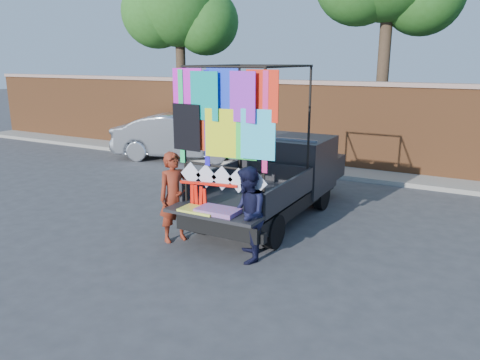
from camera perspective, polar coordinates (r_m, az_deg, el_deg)
The scene contains 9 objects.
ground at distance 8.48m, azimuth -3.49°, elevation -7.85°, with size 90.00×90.00×0.00m, color #38383A.
brick_wall at distance 14.37m, azimuth 11.62°, elevation 6.63°, with size 30.00×0.45×2.61m.
curb at distance 13.94m, azimuth 10.48°, elevation 1.15°, with size 30.00×1.20×0.12m, color gray.
tree_left at distance 18.30m, azimuth -7.55°, elevation 20.32°, with size 4.20×3.30×7.05m.
pickup_truck at distance 10.08m, azimuth 5.03°, elevation 0.50°, with size 1.98×4.97×3.13m.
sedan at distance 15.64m, azimuth -7.04°, elevation 5.25°, with size 1.56×4.47×1.47m, color #B2B5B9.
woman at distance 8.47m, azimuth -7.98°, elevation -2.08°, with size 0.60×0.39×1.65m, color maroon.
man at distance 7.56m, azimuth 0.86°, elevation -4.26°, with size 0.77×0.60×1.58m, color black.
streamer_bundle at distance 7.99m, azimuth -4.57°, elevation -1.82°, with size 1.02×0.25×0.70m.
Camera 1 is at (4.23, -6.60, 3.22)m, focal length 35.00 mm.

